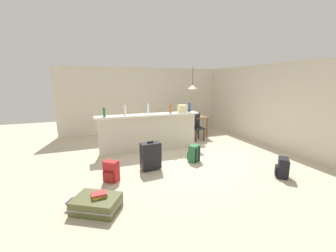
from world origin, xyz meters
TOP-DOWN VIEW (x-y plane):
  - ground_plane at (0.00, 0.00)m, footprint 13.00×13.00m
  - wall_back at (0.00, 3.05)m, footprint 6.60×0.10m
  - wall_right at (3.05, 0.30)m, footprint 0.10×6.00m
  - partition_half_wall at (-0.61, 0.52)m, footprint 2.80×0.20m
  - bar_countertop at (-0.61, 0.52)m, footprint 2.96×0.40m
  - bottle_green at (-1.82, 0.49)m, footprint 0.07×0.07m
  - bottle_white at (-1.26, 0.58)m, footprint 0.06×0.06m
  - bottle_clear at (-0.62, 0.58)m, footprint 0.06×0.06m
  - bottle_amber at (0.02, 0.46)m, footprint 0.07×0.07m
  - bottle_blue at (0.63, 0.47)m, footprint 0.07×0.07m
  - grocery_bag at (0.42, 0.52)m, footprint 0.26×0.18m
  - dining_table at (1.22, 1.55)m, footprint 1.10×0.80m
  - dining_chair_near_partition at (1.19, 1.06)m, footprint 0.43×0.43m
  - dining_chair_far_side at (1.27, 2.09)m, footprint 0.45×0.45m
  - pendant_lamp at (1.26, 1.55)m, footprint 0.34×0.34m
  - suitcase_flat_olive at (-2.17, -2.03)m, footprint 0.88×0.78m
  - backpack_red at (-1.85, -1.09)m, footprint 0.34×0.34m
  - suitcase_upright_black at (-0.95, -0.81)m, footprint 0.46×0.28m
  - backpack_green at (0.21, -0.71)m, footprint 0.33×0.32m
  - backpack_black at (1.52, -2.16)m, footprint 0.34×0.34m
  - book_stack at (-2.12, -2.03)m, footprint 0.25×0.21m

SIDE VIEW (x-z plane):
  - ground_plane at x=0.00m, z-range -0.05..0.00m
  - suitcase_flat_olive at x=-2.17m, z-range 0.00..0.22m
  - backpack_red at x=-1.85m, z-range -0.01..0.41m
  - backpack_green at x=0.21m, z-range -0.01..0.41m
  - backpack_black at x=1.52m, z-range -0.01..0.41m
  - book_stack at x=-2.12m, z-range 0.22..0.29m
  - suitcase_upright_black at x=-0.95m, z-range 0.00..0.67m
  - partition_half_wall at x=-0.61m, z-range 0.00..1.02m
  - dining_chair_near_partition at x=1.19m, z-range 0.05..0.98m
  - dining_chair_far_side at x=1.27m, z-range 0.05..0.98m
  - dining_table at x=1.22m, z-range 0.28..1.02m
  - bar_countertop at x=-0.61m, z-range 1.02..1.07m
  - grocery_bag at x=0.42m, z-range 1.07..1.29m
  - bottle_green at x=-1.82m, z-range 1.07..1.32m
  - bottle_amber at x=0.02m, z-range 1.07..1.34m
  - bottle_white at x=-1.26m, z-range 1.07..1.34m
  - bottle_blue at x=0.63m, z-range 1.07..1.35m
  - bottle_clear at x=-0.62m, z-range 1.07..1.35m
  - wall_back at x=0.00m, z-range 0.00..2.50m
  - wall_right at x=3.05m, z-range 0.00..2.50m
  - pendant_lamp at x=1.26m, z-range 1.38..2.20m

